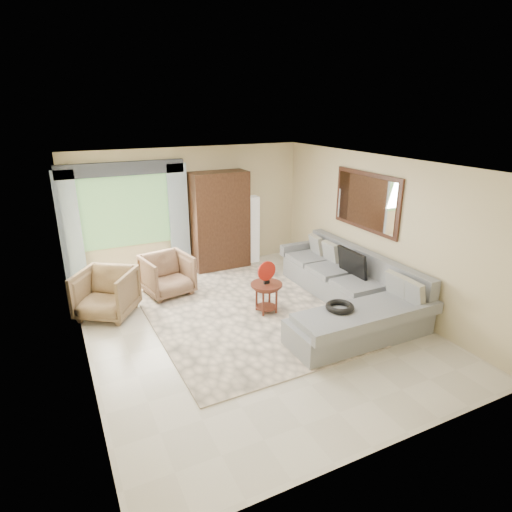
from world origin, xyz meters
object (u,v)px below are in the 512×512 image
coffee_table (266,297)px  armchair_left (106,293)px  sectional_sofa (348,294)px  tv_screen (352,263)px  armoire (220,221)px  armchair_right (167,275)px  floor_lamp (252,229)px  potted_plant (97,282)px

coffee_table → armchair_left: bearing=156.0°
sectional_sofa → armchair_left: size_ratio=3.87×
tv_screen → armoire: bearing=119.8°
tv_screen → armchair_right: size_ratio=0.87×
armchair_left → armoire: size_ratio=0.43×
coffee_table → armchair_left: size_ratio=0.61×
armoire → floor_lamp: size_ratio=1.40×
coffee_table → armoire: armoire is taller
tv_screen → coffee_table: size_ratio=1.37×
potted_plant → coffee_table: bearing=-39.6°
tv_screen → coffee_table: 1.69m
armchair_right → armoire: 1.81m
sectional_sofa → tv_screen: 0.58m
potted_plant → floor_lamp: size_ratio=0.33×
armchair_right → potted_plant: 1.34m
sectional_sofa → armoire: (-1.23, 2.90, 0.77)m
sectional_sofa → tv_screen: tv_screen is taller
sectional_sofa → armoire: 3.24m
tv_screen → armchair_left: size_ratio=0.83×
floor_lamp → armchair_right: bearing=-156.9°
sectional_sofa → tv_screen: (0.27, 0.28, 0.44)m
potted_plant → tv_screen: bearing=-28.9°
sectional_sofa → armoire: bearing=113.1°
tv_screen → armchair_left: tv_screen is taller
armchair_left → armoire: (2.59, 1.32, 0.64)m
armoire → floor_lamp: bearing=4.3°
armchair_right → potted_plant: bearing=144.5°
coffee_table → potted_plant: coffee_table is taller
floor_lamp → armoire: bearing=-175.7°
coffee_table → potted_plant: size_ratio=1.08×
armchair_left → floor_lamp: size_ratio=0.60×
armchair_left → coffee_table: bearing=10.3°
sectional_sofa → armchair_left: sectional_sofa is taller
armoire → potted_plant: bearing=-172.8°
coffee_table → armchair_right: bearing=130.7°
armchair_left → armchair_right: 1.23m
sectional_sofa → floor_lamp: size_ratio=2.31×
armchair_left → floor_lamp: (3.39, 1.38, 0.34)m
coffee_table → floor_lamp: floor_lamp is taller
armchair_right → armoire: bearing=21.4°
tv_screen → sectional_sofa: bearing=-133.7°
armchair_right → potted_plant: size_ratio=1.70×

